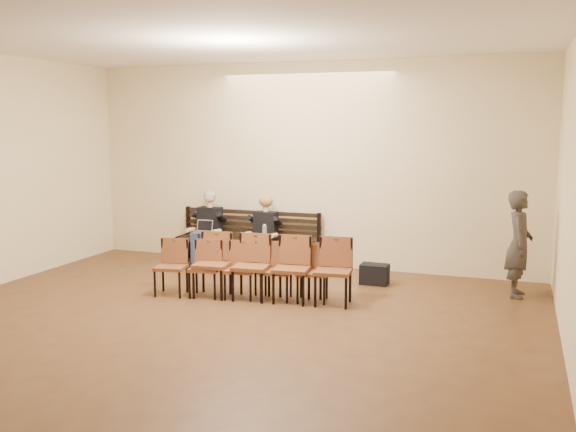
{
  "coord_description": "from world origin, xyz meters",
  "views": [
    {
      "loc": [
        3.46,
        -5.49,
        2.48
      ],
      "look_at": [
        0.0,
        4.05,
        0.99
      ],
      "focal_mm": 40.0,
      "sensor_mm": 36.0,
      "label": 1
    }
  ],
  "objects_px": {
    "seated_man": "(208,229)",
    "passerby": "(519,236)",
    "chair_row_back": "(240,270)",
    "bag": "(375,274)",
    "chair_row_front": "(271,268)",
    "laptop": "(202,234)",
    "seated_woman": "(264,235)",
    "bench": "(247,252)",
    "water_bottle": "(265,238)"
  },
  "relations": [
    {
      "from": "chair_row_back",
      "to": "bag",
      "type": "bearing_deg",
      "value": 31.08
    },
    {
      "from": "seated_man",
      "to": "passerby",
      "type": "distance_m",
      "value": 5.21
    },
    {
      "from": "seated_woman",
      "to": "laptop",
      "type": "distance_m",
      "value": 1.1
    },
    {
      "from": "bench",
      "to": "water_bottle",
      "type": "height_order",
      "value": "water_bottle"
    },
    {
      "from": "bench",
      "to": "seated_woman",
      "type": "height_order",
      "value": "seated_woman"
    },
    {
      "from": "seated_man",
      "to": "chair_row_back",
      "type": "bearing_deg",
      "value": -52.11
    },
    {
      "from": "bag",
      "to": "passerby",
      "type": "xyz_separation_m",
      "value": [
        2.07,
        -0.01,
        0.72
      ]
    },
    {
      "from": "bag",
      "to": "passerby",
      "type": "distance_m",
      "value": 2.2
    },
    {
      "from": "seated_man",
      "to": "water_bottle",
      "type": "relative_size",
      "value": 5.09
    },
    {
      "from": "bench",
      "to": "chair_row_front",
      "type": "height_order",
      "value": "chair_row_front"
    },
    {
      "from": "seated_man",
      "to": "chair_row_front",
      "type": "xyz_separation_m",
      "value": [
        1.94,
        -1.87,
        -0.15
      ]
    },
    {
      "from": "bench",
      "to": "passerby",
      "type": "distance_m",
      "value": 4.57
    },
    {
      "from": "seated_man",
      "to": "seated_woman",
      "type": "relative_size",
      "value": 1.09
    },
    {
      "from": "seated_woman",
      "to": "chair_row_front",
      "type": "relative_size",
      "value": 0.5
    },
    {
      "from": "bench",
      "to": "water_bottle",
      "type": "relative_size",
      "value": 10.79
    },
    {
      "from": "bench",
      "to": "seated_woman",
      "type": "xyz_separation_m",
      "value": [
        0.37,
        -0.12,
        0.34
      ]
    },
    {
      "from": "chair_row_front",
      "to": "seated_man",
      "type": "bearing_deg",
      "value": 130.09
    },
    {
      "from": "laptop",
      "to": "chair_row_back",
      "type": "distance_m",
      "value": 2.26
    },
    {
      "from": "bench",
      "to": "seated_woman",
      "type": "relative_size",
      "value": 2.32
    },
    {
      "from": "seated_man",
      "to": "passerby",
      "type": "height_order",
      "value": "passerby"
    },
    {
      "from": "seated_woman",
      "to": "passerby",
      "type": "bearing_deg",
      "value": -6.66
    },
    {
      "from": "seated_man",
      "to": "laptop",
      "type": "height_order",
      "value": "seated_man"
    },
    {
      "from": "bench",
      "to": "bag",
      "type": "distance_m",
      "value": 2.48
    },
    {
      "from": "seated_man",
      "to": "bag",
      "type": "xyz_separation_m",
      "value": [
        3.11,
        -0.47,
        -0.46
      ]
    },
    {
      "from": "chair_row_front",
      "to": "chair_row_back",
      "type": "height_order",
      "value": "chair_row_front"
    },
    {
      "from": "seated_man",
      "to": "laptop",
      "type": "xyz_separation_m",
      "value": [
        -0.01,
        -0.21,
        -0.05
      ]
    },
    {
      "from": "seated_man",
      "to": "chair_row_back",
      "type": "height_order",
      "value": "seated_man"
    },
    {
      "from": "seated_man",
      "to": "passerby",
      "type": "relative_size",
      "value": 0.7
    },
    {
      "from": "bench",
      "to": "passerby",
      "type": "height_order",
      "value": "passerby"
    },
    {
      "from": "bench",
      "to": "chair_row_front",
      "type": "bearing_deg",
      "value": -58.1
    },
    {
      "from": "chair_row_front",
      "to": "chair_row_back",
      "type": "distance_m",
      "value": 0.46
    },
    {
      "from": "seated_woman",
      "to": "bench",
      "type": "bearing_deg",
      "value": 162.08
    },
    {
      "from": "bag",
      "to": "chair_row_back",
      "type": "xyz_separation_m",
      "value": [
        -1.62,
        -1.43,
        0.25
      ]
    },
    {
      "from": "chair_row_front",
      "to": "laptop",
      "type": "bearing_deg",
      "value": 133.63
    },
    {
      "from": "bag",
      "to": "chair_row_front",
      "type": "distance_m",
      "value": 1.85
    },
    {
      "from": "laptop",
      "to": "water_bottle",
      "type": "distance_m",
      "value": 1.22
    },
    {
      "from": "seated_man",
      "to": "bench",
      "type": "bearing_deg",
      "value": 9.73
    },
    {
      "from": "laptop",
      "to": "bag",
      "type": "xyz_separation_m",
      "value": [
        3.12,
        -0.26,
        -0.4
      ]
    },
    {
      "from": "bench",
      "to": "seated_man",
      "type": "xyz_separation_m",
      "value": [
        -0.7,
        -0.12,
        0.39
      ]
    },
    {
      "from": "chair_row_back",
      "to": "water_bottle",
      "type": "bearing_deg",
      "value": 89.4
    },
    {
      "from": "bench",
      "to": "chair_row_back",
      "type": "height_order",
      "value": "chair_row_back"
    },
    {
      "from": "seated_man",
      "to": "chair_row_front",
      "type": "relative_size",
      "value": 0.55
    },
    {
      "from": "seated_woman",
      "to": "passerby",
      "type": "distance_m",
      "value": 4.15
    },
    {
      "from": "water_bottle",
      "to": "passerby",
      "type": "xyz_separation_m",
      "value": [
        3.98,
        -0.19,
        0.31
      ]
    },
    {
      "from": "laptop",
      "to": "chair_row_front",
      "type": "xyz_separation_m",
      "value": [
        1.95,
        -1.66,
        -0.1
      ]
    },
    {
      "from": "water_bottle",
      "to": "chair_row_front",
      "type": "distance_m",
      "value": 1.75
    },
    {
      "from": "chair_row_back",
      "to": "seated_man",
      "type": "bearing_deg",
      "value": 117.53
    },
    {
      "from": "seated_woman",
      "to": "chair_row_front",
      "type": "xyz_separation_m",
      "value": [
        0.87,
        -1.87,
        -0.1
      ]
    },
    {
      "from": "water_bottle",
      "to": "bag",
      "type": "bearing_deg",
      "value": -5.47
    },
    {
      "from": "water_bottle",
      "to": "chair_row_back",
      "type": "bearing_deg",
      "value": -80.24
    }
  ]
}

